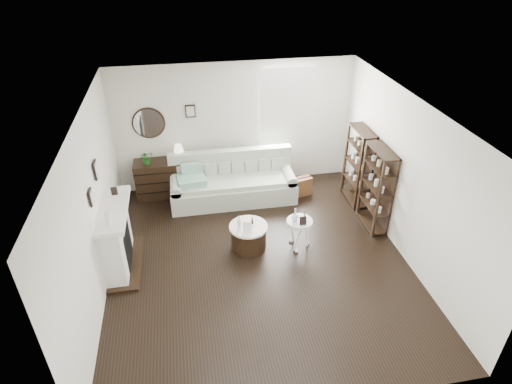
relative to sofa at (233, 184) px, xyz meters
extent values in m
plane|color=black|center=(0.17, -2.08, -0.33)|extent=(5.50, 5.50, 0.00)
plane|color=white|center=(0.17, -2.08, 2.37)|extent=(5.50, 5.50, 0.00)
plane|color=silver|center=(0.17, 0.67, 1.02)|extent=(5.00, 0.00, 5.00)
plane|color=silver|center=(0.17, -4.83, 1.02)|extent=(5.00, 0.00, 5.00)
plane|color=silver|center=(-2.33, -2.08, 1.02)|extent=(0.00, 5.50, 5.50)
plane|color=silver|center=(2.67, -2.08, 1.02)|extent=(0.00, 5.50, 5.50)
cube|color=white|center=(1.27, 0.65, 1.27)|extent=(1.00, 0.02, 1.80)
cube|color=white|center=(1.27, 0.59, 1.27)|extent=(1.15, 0.02, 1.90)
cylinder|color=silver|center=(-1.58, 0.64, 1.22)|extent=(0.60, 0.03, 0.60)
cube|color=black|center=(-0.73, 0.64, 1.42)|extent=(0.20, 0.03, 0.26)
cube|color=white|center=(-2.16, -1.78, 0.22)|extent=(0.34, 1.20, 1.10)
cube|color=black|center=(-2.13, -1.78, 0.07)|extent=(0.30, 0.65, 0.70)
cube|color=white|center=(-2.11, -1.78, 0.79)|extent=(0.44, 1.35, 0.08)
cube|color=black|center=(-2.08, -1.78, -0.31)|extent=(0.50, 1.40, 0.05)
cylinder|color=silver|center=(-2.11, -2.23, 0.94)|extent=(0.08, 0.08, 0.22)
cube|color=black|center=(-2.11, -1.38, 0.90)|extent=(0.10, 0.03, 0.14)
cube|color=black|center=(-2.30, -2.13, 1.27)|extent=(0.03, 0.18, 0.24)
cube|color=black|center=(-2.30, -1.48, 1.37)|extent=(0.03, 0.22, 0.28)
cube|color=black|center=(2.50, -0.53, 0.47)|extent=(0.30, 0.80, 1.60)
cylinder|color=beige|center=(2.48, -0.78, 0.19)|extent=(0.08, 0.08, 0.11)
cylinder|color=beige|center=(2.48, -0.53, 0.19)|extent=(0.08, 0.08, 0.11)
cylinder|color=beige|center=(2.48, -0.28, 0.19)|extent=(0.08, 0.08, 0.11)
cylinder|color=beige|center=(2.48, -0.78, 0.59)|extent=(0.08, 0.08, 0.11)
cylinder|color=beige|center=(2.48, -0.53, 0.59)|extent=(0.08, 0.08, 0.11)
cylinder|color=beige|center=(2.48, -0.28, 0.59)|extent=(0.08, 0.08, 0.11)
cylinder|color=beige|center=(2.48, -0.78, 0.99)|extent=(0.08, 0.08, 0.11)
cylinder|color=beige|center=(2.48, -0.53, 0.99)|extent=(0.08, 0.08, 0.11)
cylinder|color=beige|center=(2.48, -0.28, 0.99)|extent=(0.08, 0.08, 0.11)
cube|color=black|center=(2.50, -1.43, 0.47)|extent=(0.30, 0.80, 1.60)
cylinder|color=beige|center=(2.48, -1.68, 0.19)|extent=(0.08, 0.08, 0.11)
cylinder|color=beige|center=(2.48, -1.43, 0.19)|extent=(0.08, 0.08, 0.11)
cylinder|color=beige|center=(2.48, -1.18, 0.19)|extent=(0.08, 0.08, 0.11)
cylinder|color=beige|center=(2.48, -1.68, 0.59)|extent=(0.08, 0.08, 0.11)
cylinder|color=beige|center=(2.48, -1.43, 0.59)|extent=(0.08, 0.08, 0.11)
cylinder|color=beige|center=(2.48, -1.18, 0.59)|extent=(0.08, 0.08, 0.11)
cylinder|color=beige|center=(2.48, -1.68, 0.99)|extent=(0.08, 0.08, 0.11)
cylinder|color=beige|center=(2.48, -1.43, 0.99)|extent=(0.08, 0.08, 0.11)
cylinder|color=beige|center=(2.48, -1.18, 0.99)|extent=(0.08, 0.08, 0.11)
cube|color=#B2BEAA|center=(0.00, -0.08, -0.12)|extent=(2.57, 0.89, 0.42)
cube|color=#B2BEAA|center=(0.00, -0.11, 0.13)|extent=(2.22, 0.71, 0.10)
cube|color=#B2BEAA|center=(0.00, 0.27, 0.27)|extent=(2.57, 0.20, 0.79)
cube|color=#B2BEAA|center=(-1.17, -0.08, -0.07)|extent=(0.22, 0.84, 0.51)
cube|color=#B2BEAA|center=(1.17, -0.08, -0.07)|extent=(0.22, 0.84, 0.51)
cube|color=#258766|center=(-0.84, -0.13, 0.25)|extent=(0.59, 0.50, 0.14)
cube|color=brown|center=(1.37, -0.16, -0.13)|extent=(0.64, 0.35, 0.41)
cube|color=black|center=(-1.39, 0.39, 0.07)|extent=(1.19, 0.50, 0.80)
cube|color=black|center=(-1.39, 0.13, -0.11)|extent=(1.15, 0.01, 0.02)
cube|color=black|center=(-1.39, 0.13, 0.11)|extent=(1.15, 0.01, 0.02)
cube|color=black|center=(-1.39, 0.13, 0.33)|extent=(1.15, 0.01, 0.01)
imported|color=#1E5A19|center=(-1.69, 0.34, 0.60)|extent=(0.32, 0.30, 0.28)
cylinder|color=black|center=(0.05, -1.70, -0.11)|extent=(0.62, 0.62, 0.43)
cylinder|color=silver|center=(0.05, -1.70, 0.12)|extent=(0.68, 0.68, 0.04)
cylinder|color=white|center=(0.94, -1.83, 0.22)|extent=(0.46, 0.46, 0.03)
cylinder|color=white|center=(0.94, -1.83, 0.18)|extent=(0.47, 0.47, 0.02)
cylinder|color=white|center=(0.94, -1.83, -0.07)|extent=(0.04, 0.04, 0.53)
cylinder|color=silver|center=(-0.11, -1.77, 0.28)|extent=(0.06, 0.06, 0.28)
cube|color=white|center=(0.01, -1.87, 0.24)|extent=(0.16, 0.09, 0.19)
cube|color=black|center=(0.96, -1.95, 0.31)|extent=(0.12, 0.05, 0.16)
camera|label=1|loc=(-0.89, -7.65, 4.56)|focal=30.00mm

